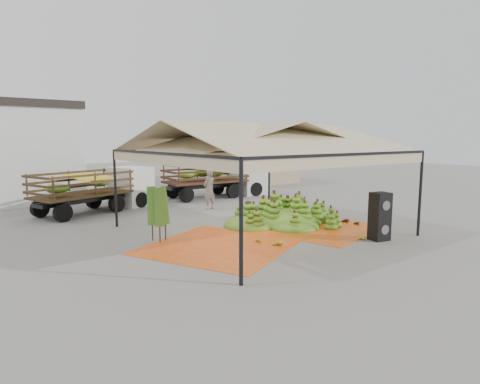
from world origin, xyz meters
TOP-DOWN VIEW (x-y plane):
  - ground at (0.00, 0.00)m, footprint 90.00×90.00m
  - canopy_tent at (0.00, 0.00)m, footprint 8.10×8.10m
  - building_tan at (10.00, 13.00)m, footprint 6.30×5.30m
  - tarp_left at (-2.38, -0.82)m, footprint 5.86×5.76m
  - tarp_right at (1.99, -0.73)m, footprint 5.26×5.42m
  - banana_heap at (1.80, 0.54)m, footprint 6.60×6.11m
  - hand_yellow_a at (-0.99, -2.01)m, footprint 0.59×0.54m
  - hand_yellow_b at (1.81, -3.16)m, footprint 0.41×0.34m
  - hand_red_a at (3.70, -1.55)m, footprint 0.47×0.41m
  - hand_red_b at (3.70, -1.02)m, footprint 0.48×0.40m
  - hand_green at (-1.21, -1.22)m, footprint 0.51×0.47m
  - hanging_bunches at (1.03, -0.07)m, footprint 3.24×0.24m
  - speaker_stack at (2.35, -3.51)m, footprint 0.69×0.63m
  - banana_leaves at (-3.70, 0.73)m, footprint 0.96×1.36m
  - vendor at (1.03, 5.03)m, footprint 0.82×0.64m
  - truck_left at (-3.32, 7.88)m, footprint 6.11×3.72m
  - truck_right at (3.99, 8.26)m, footprint 6.39×2.67m

SIDE VIEW (x-z plane):
  - ground at x=0.00m, z-range 0.00..0.00m
  - banana_leaves at x=-3.70m, z-range -1.85..1.85m
  - tarp_left at x=-2.38m, z-range 0.00..0.01m
  - tarp_right at x=1.99m, z-range 0.00..0.01m
  - hand_yellow_b at x=1.81m, z-range 0.00..0.18m
  - hand_red_a at x=3.70m, z-range 0.00..0.18m
  - hand_green at x=-1.21m, z-range 0.00..0.18m
  - hand_red_b at x=3.70m, z-range 0.00..0.21m
  - hand_yellow_a at x=-0.99m, z-range 0.00..0.22m
  - banana_heap at x=1.80m, z-range 0.00..1.14m
  - speaker_stack at x=2.35m, z-range 0.00..1.64m
  - vendor at x=1.03m, z-range 0.00..1.97m
  - truck_left at x=-3.32m, z-range 0.23..2.22m
  - truck_right at x=3.99m, z-range 0.25..2.39m
  - building_tan at x=10.00m, z-range 0.02..4.12m
  - hanging_bunches at x=1.03m, z-range 2.52..2.72m
  - canopy_tent at x=0.00m, z-range 1.30..5.30m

